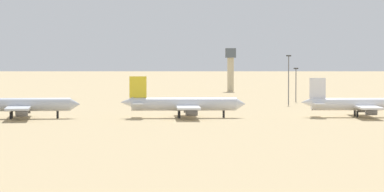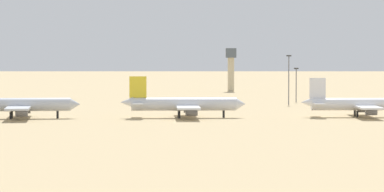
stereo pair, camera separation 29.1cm
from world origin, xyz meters
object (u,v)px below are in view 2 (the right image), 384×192
Objects in this scene: parked_jet_white_4 at (360,104)px; light_pole_west at (296,82)px; control_tower at (231,65)px; parked_jet_navy_2 at (15,105)px; parked_jet_yellow_3 at (183,104)px; light_pole_mid at (289,76)px.

parked_jet_white_4 is 90.50m from light_pole_west.
parked_jet_white_4 is 195.18m from control_tower.
control_tower reaches higher than parked_jet_navy_2.
parked_jet_yellow_3 is 1.73× the size of control_tower.
parked_jet_navy_2 is 115.70m from light_pole_mid.
parked_jet_yellow_3 is at bearing -113.84° from light_pole_west.
light_pole_mid reaches higher than parked_jet_yellow_3.
control_tower is 1.17× the size of light_pole_mid.
parked_jet_navy_2 is at bearing -132.35° from light_pole_west.
light_pole_west is (89.54, 98.24, 3.73)m from parked_jet_navy_2.
parked_jet_navy_2 reaches higher than parked_jet_white_4.
light_pole_mid is (-4.52, -20.02, 2.55)m from light_pole_west.
parked_jet_navy_2 is at bearing -178.09° from parked_jet_yellow_3.
parked_jet_yellow_3 is at bearing -116.59° from light_pole_mid.
control_tower is 123.70m from light_pole_mid.
parked_jet_white_4 is (100.08, 8.44, -0.22)m from parked_jet_navy_2.
light_pole_west is at bearing 62.79° from parked_jet_yellow_3.
parked_jet_yellow_3 is 197.18m from control_tower.
control_tower is at bearing 102.57° from light_pole_west.
control_tower is (66.73, 200.54, 8.79)m from parked_jet_navy_2.
parked_jet_white_4 is at bearing -77.82° from light_pole_mid.
control_tower reaches higher than light_pole_mid.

